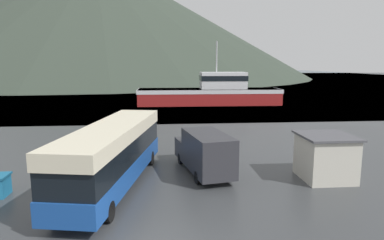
# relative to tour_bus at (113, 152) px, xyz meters

# --- Properties ---
(water_surface) EXTENTS (240.00, 240.00, 0.00)m
(water_surface) POSITION_rel_tour_bus_xyz_m (2.06, 138.47, -1.88)
(water_surface) COLOR #3D5160
(water_surface) RESTS_ON ground
(hill_backdrop) EXTENTS (190.96, 190.96, 53.81)m
(hill_backdrop) POSITION_rel_tour_bus_xyz_m (-26.69, 148.79, 25.02)
(hill_backdrop) COLOR #333D33
(hill_backdrop) RESTS_ON ground
(tour_bus) EXTENTS (4.57, 11.86, 3.35)m
(tour_bus) POSITION_rel_tour_bus_xyz_m (0.00, 0.00, 0.00)
(tour_bus) COLOR #194799
(tour_bus) RESTS_ON ground
(delivery_van) EXTENTS (3.19, 6.51, 2.56)m
(delivery_van) POSITION_rel_tour_bus_xyz_m (5.10, 1.77, -0.54)
(delivery_van) COLOR #2D2D33
(delivery_van) RESTS_ON ground
(fishing_boat) EXTENTS (22.48, 5.61, 9.87)m
(fishing_boat) POSITION_rel_tour_bus_xyz_m (10.45, 35.72, 0.03)
(fishing_boat) COLOR maroon
(fishing_boat) RESTS_ON water_surface
(dock_kiosk) EXTENTS (2.91, 3.07, 2.57)m
(dock_kiosk) POSITION_rel_tour_bus_xyz_m (11.83, 0.18, -0.58)
(dock_kiosk) COLOR beige
(dock_kiosk) RESTS_ON ground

